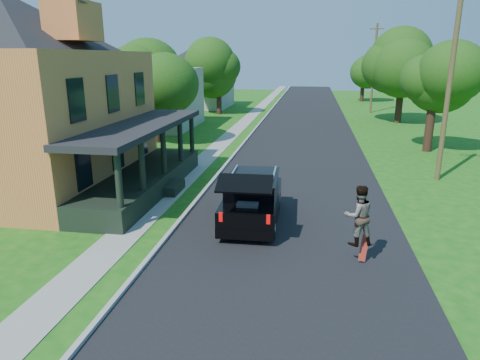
% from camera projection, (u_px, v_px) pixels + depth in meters
% --- Properties ---
extents(ground, '(140.00, 140.00, 0.00)m').
position_uv_depth(ground, '(284.00, 261.00, 12.91)').
color(ground, '#145C12').
rests_on(ground, ground).
extents(street, '(8.00, 120.00, 0.02)m').
position_uv_depth(street, '(302.00, 140.00, 31.86)').
color(street, black).
rests_on(street, ground).
extents(curb, '(0.15, 120.00, 0.12)m').
position_uv_depth(curb, '(248.00, 138.00, 32.50)').
color(curb, '#A09F9B').
rests_on(curb, ground).
extents(sidewalk, '(1.30, 120.00, 0.03)m').
position_uv_depth(sidewalk, '(228.00, 137.00, 32.75)').
color(sidewalk, gray).
rests_on(sidewalk, ground).
extents(front_walk, '(6.50, 1.20, 0.03)m').
position_uv_depth(front_walk, '(90.00, 188.00, 20.10)').
color(front_walk, gray).
rests_on(front_walk, ground).
extents(main_house, '(15.56, 15.56, 10.10)m').
position_uv_depth(main_house, '(12.00, 80.00, 19.25)').
color(main_house, '#EC8945').
rests_on(main_house, ground).
extents(neighbor_house_mid, '(12.78, 12.78, 8.30)m').
position_uv_depth(neighbor_house_mid, '(147.00, 78.00, 36.63)').
color(neighbor_house_mid, '#B8AFA3').
rests_on(neighbor_house_mid, ground).
extents(neighbor_house_far, '(12.78, 12.78, 8.30)m').
position_uv_depth(neighbor_house_far, '(196.00, 72.00, 51.79)').
color(neighbor_house_far, '#B8AFA3').
rests_on(neighbor_house_far, ground).
extents(black_suv, '(2.03, 5.02, 2.32)m').
position_uv_depth(black_suv, '(252.00, 199.00, 15.82)').
color(black_suv, black).
rests_on(black_suv, ground).
extents(skateboarder, '(1.06, 0.95, 1.82)m').
position_uv_depth(skateboarder, '(359.00, 215.00, 12.43)').
color(skateboarder, black).
rests_on(skateboarder, ground).
extents(skateboard, '(0.33, 0.35, 0.82)m').
position_uv_depth(skateboard, '(364.00, 248.00, 12.76)').
color(skateboard, '#991A0D').
rests_on(skateboard, ground).
extents(tree_left_mid, '(5.30, 5.08, 7.64)m').
position_uv_depth(tree_left_mid, '(153.00, 72.00, 29.70)').
color(tree_left_mid, black).
rests_on(tree_left_mid, ground).
extents(tree_left_far, '(5.77, 5.82, 7.98)m').
position_uv_depth(tree_left_far, '(218.00, 64.00, 44.71)').
color(tree_left_far, black).
rests_on(tree_left_far, ground).
extents(tree_right_near, '(5.67, 5.27, 7.37)m').
position_uv_depth(tree_right_near, '(435.00, 72.00, 26.62)').
color(tree_right_near, black).
rests_on(tree_right_near, ground).
extents(tree_right_mid, '(6.37, 6.44, 8.80)m').
position_uv_depth(tree_right_mid, '(403.00, 59.00, 38.57)').
color(tree_right_mid, black).
rests_on(tree_right_mid, ground).
extents(tree_right_far, '(5.57, 5.76, 7.15)m').
position_uv_depth(tree_right_far, '(364.00, 67.00, 58.06)').
color(tree_right_far, black).
rests_on(tree_right_far, ground).
extents(utility_pole_near, '(1.50, 0.32, 9.19)m').
position_uv_depth(utility_pole_near, '(450.00, 83.00, 20.20)').
color(utility_pole_near, '#504025').
rests_on(utility_pole_near, ground).
extents(utility_pole_far, '(1.49, 0.29, 9.34)m').
position_uv_depth(utility_pole_far, '(374.00, 68.00, 46.09)').
color(utility_pole_far, '#504025').
rests_on(utility_pole_far, ground).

